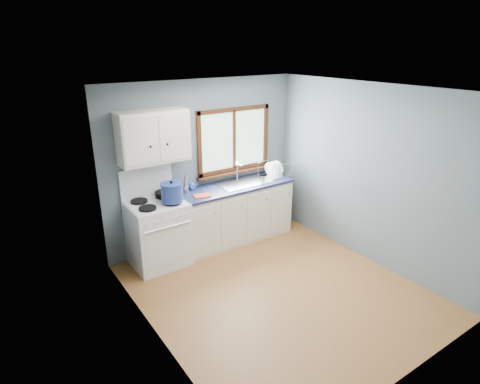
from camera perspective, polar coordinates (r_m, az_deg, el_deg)
floor at (r=5.32m, az=5.19°, el=-13.72°), size 3.20×3.60×0.02m
ceiling at (r=4.43m, az=6.25°, el=14.34°), size 3.20×3.60×0.02m
wall_back at (r=6.15m, az=-5.20°, el=4.10°), size 3.20×0.02×2.50m
wall_front at (r=3.68m, az=24.25°, el=-9.45°), size 3.20×0.02×2.50m
wall_left at (r=3.97m, az=-12.57°, el=-5.79°), size 0.02×3.60×2.50m
wall_right at (r=5.85m, az=17.89°, el=2.32°), size 0.02×3.60×2.50m
gas_range at (r=5.75m, az=-11.57°, el=-5.53°), size 0.76×0.69×1.36m
base_cabinets at (r=6.36m, az=-0.75°, el=-3.33°), size 1.85×0.60×0.88m
countertop at (r=6.17m, az=-0.76°, el=0.84°), size 1.89×0.64×0.04m
sink at (r=6.28m, az=0.60°, el=0.80°), size 0.84×0.46×0.44m
window at (r=6.33m, az=-0.85°, el=6.77°), size 1.36×0.10×1.03m
upper_cabinets at (r=5.50m, az=-12.22°, el=7.67°), size 0.95×0.35×0.70m
skillet at (r=5.74m, az=-10.62°, el=-0.16°), size 0.44×0.35×0.05m
stockpot at (r=5.46m, az=-9.67°, el=-0.01°), size 0.38×0.38×0.29m
utensil_crock at (r=5.93m, az=-8.71°, el=0.67°), size 0.11×0.11×0.34m
thermos at (r=5.85m, az=-7.70°, el=1.13°), size 0.07×0.07×0.27m
soap_bottle at (r=5.94m, az=-6.69°, el=1.49°), size 0.11×0.11×0.27m
dish_towel at (r=5.73m, az=-5.44°, el=-0.54°), size 0.26×0.22×0.02m
dish_rack at (r=6.62m, az=4.92°, el=2.88°), size 0.50×0.41×0.24m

